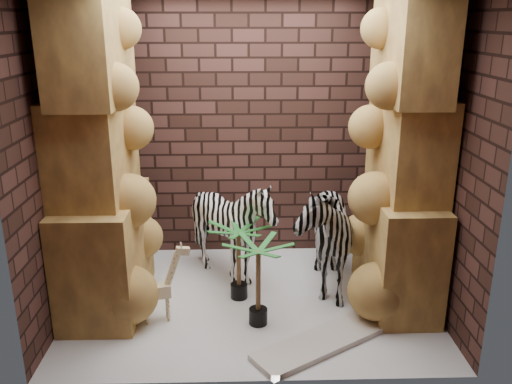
{
  "coord_description": "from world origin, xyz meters",
  "views": [
    {
      "loc": [
        -0.09,
        -4.74,
        2.68
      ],
      "look_at": [
        0.05,
        0.15,
        1.09
      ],
      "focal_mm": 37.56,
      "sensor_mm": 36.0,
      "label": 1
    }
  ],
  "objects_px": {
    "zebra_right": "(319,220)",
    "giraffe_toy": "(155,283)",
    "palm_front": "(239,261)",
    "palm_back": "(258,283)",
    "zebra_left": "(232,233)",
    "surfboard": "(330,338)"
  },
  "relations": [
    {
      "from": "palm_front",
      "to": "palm_back",
      "type": "relative_size",
      "value": 0.97
    },
    {
      "from": "giraffe_toy",
      "to": "palm_front",
      "type": "xyz_separation_m",
      "value": [
        0.76,
        0.41,
        0.02
      ]
    },
    {
      "from": "zebra_left",
      "to": "surfboard",
      "type": "bearing_deg",
      "value": -51.11
    },
    {
      "from": "zebra_left",
      "to": "zebra_right",
      "type": "bearing_deg",
      "value": -6.37
    },
    {
      "from": "palm_back",
      "to": "surfboard",
      "type": "xyz_separation_m",
      "value": [
        0.62,
        -0.3,
        -0.39
      ]
    },
    {
      "from": "giraffe_toy",
      "to": "zebra_left",
      "type": "bearing_deg",
      "value": 34.04
    },
    {
      "from": "surfboard",
      "to": "giraffe_toy",
      "type": "bearing_deg",
      "value": 133.56
    },
    {
      "from": "surfboard",
      "to": "zebra_right",
      "type": "bearing_deg",
      "value": 55.61
    },
    {
      "from": "giraffe_toy",
      "to": "palm_front",
      "type": "distance_m",
      "value": 0.86
    },
    {
      "from": "palm_back",
      "to": "surfboard",
      "type": "relative_size",
      "value": 0.55
    },
    {
      "from": "zebra_left",
      "to": "palm_back",
      "type": "xyz_separation_m",
      "value": [
        0.24,
        -0.89,
        -0.12
      ]
    },
    {
      "from": "zebra_right",
      "to": "giraffe_toy",
      "type": "height_order",
      "value": "zebra_right"
    },
    {
      "from": "zebra_right",
      "to": "surfboard",
      "type": "distance_m",
      "value": 1.26
    },
    {
      "from": "zebra_left",
      "to": "palm_front",
      "type": "xyz_separation_m",
      "value": [
        0.07,
        -0.41,
        -0.13
      ]
    },
    {
      "from": "zebra_right",
      "to": "palm_front",
      "type": "height_order",
      "value": "zebra_right"
    },
    {
      "from": "giraffe_toy",
      "to": "palm_front",
      "type": "bearing_deg",
      "value": 12.87
    },
    {
      "from": "zebra_right",
      "to": "giraffe_toy",
      "type": "xyz_separation_m",
      "value": [
        -1.58,
        -0.67,
        -0.34
      ]
    },
    {
      "from": "palm_front",
      "to": "palm_back",
      "type": "bearing_deg",
      "value": -70.05
    },
    {
      "from": "giraffe_toy",
      "to": "surfboard",
      "type": "bearing_deg",
      "value": -29.23
    },
    {
      "from": "giraffe_toy",
      "to": "surfboard",
      "type": "distance_m",
      "value": 1.64
    },
    {
      "from": "palm_front",
      "to": "giraffe_toy",
      "type": "bearing_deg",
      "value": -151.36
    },
    {
      "from": "giraffe_toy",
      "to": "palm_front",
      "type": "relative_size",
      "value": 0.96
    }
  ]
}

